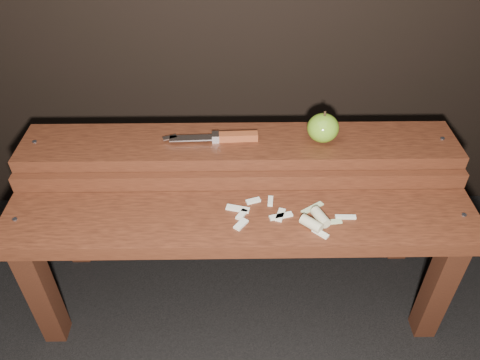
{
  "coord_description": "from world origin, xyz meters",
  "views": [
    {
      "loc": [
        -0.01,
        -0.89,
        1.24
      ],
      "look_at": [
        0.0,
        0.06,
        0.45
      ],
      "focal_mm": 35.0,
      "sensor_mm": 36.0,
      "label": 1
    }
  ],
  "objects_px": {
    "bench_front_tier": "(241,239)",
    "knife": "(226,137)",
    "apple": "(323,128)",
    "bench_rear_tier": "(239,166)"
  },
  "relations": [
    {
      "from": "apple",
      "to": "knife",
      "type": "bearing_deg",
      "value": 179.61
    },
    {
      "from": "bench_front_tier",
      "to": "bench_rear_tier",
      "type": "height_order",
      "value": "bench_rear_tier"
    },
    {
      "from": "bench_front_tier",
      "to": "apple",
      "type": "height_order",
      "value": "apple"
    },
    {
      "from": "bench_front_tier",
      "to": "bench_rear_tier",
      "type": "bearing_deg",
      "value": 90.0
    },
    {
      "from": "apple",
      "to": "bench_front_tier",
      "type": "bearing_deg",
      "value": -134.31
    },
    {
      "from": "bench_rear_tier",
      "to": "knife",
      "type": "distance_m",
      "value": 0.1
    },
    {
      "from": "bench_front_tier",
      "to": "knife",
      "type": "xyz_separation_m",
      "value": [
        -0.04,
        0.23,
        0.16
      ]
    },
    {
      "from": "bench_rear_tier",
      "to": "bench_front_tier",
      "type": "bearing_deg",
      "value": -90.0
    },
    {
      "from": "apple",
      "to": "knife",
      "type": "xyz_separation_m",
      "value": [
        -0.26,
        0.0,
        -0.03
      ]
    },
    {
      "from": "bench_rear_tier",
      "to": "knife",
      "type": "relative_size",
      "value": 4.58
    }
  ]
}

